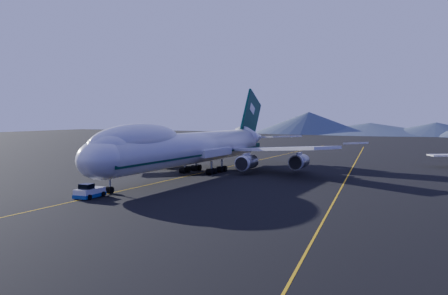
% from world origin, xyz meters
% --- Properties ---
extents(ground, '(500.00, 500.00, 0.00)m').
position_xyz_m(ground, '(0.00, 0.00, 0.00)').
color(ground, black).
rests_on(ground, ground).
extents(taxiway_line_main, '(0.25, 220.00, 0.01)m').
position_xyz_m(taxiway_line_main, '(0.00, 0.00, 0.01)').
color(taxiway_line_main, '#DDA30D').
rests_on(taxiway_line_main, ground).
extents(taxiway_line_side, '(28.08, 198.09, 0.01)m').
position_xyz_m(taxiway_line_side, '(30.00, 10.00, 0.01)').
color(taxiway_line_side, '#DDA30D').
rests_on(taxiway_line_side, ground).
extents(boeing_747, '(59.62, 72.43, 19.37)m').
position_xyz_m(boeing_747, '(0.00, 0.03, 5.81)').
color(boeing_747, silver).
rests_on(boeing_747, ground).
extents(pushback_tug, '(3.05, 5.09, 2.17)m').
position_xyz_m(pushback_tug, '(-0.20, -31.05, 0.68)').
color(pushback_tug, silver).
rests_on(pushback_tug, ground).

